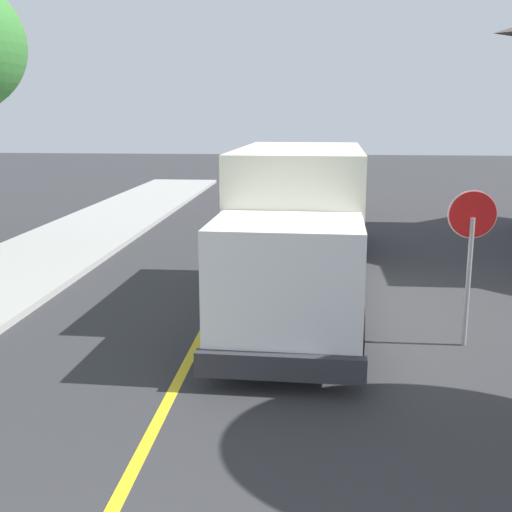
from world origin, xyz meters
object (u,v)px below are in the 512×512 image
Objects in this scene: parked_car_near at (324,220)px; parked_car_mid at (318,192)px; box_truck at (297,225)px; stop_sign at (471,238)px.

parked_car_near is 1.00× the size of parked_car_mid.
parked_car_near is 6.71m from parked_car_mid.
parked_car_near is at bearing 84.65° from box_truck.
parked_car_near is 8.57m from stop_sign.
stop_sign is (2.28, -8.19, 1.06)m from parked_car_near.
parked_car_mid is (-0.14, 6.71, 0.00)m from parked_car_near.
parked_car_mid is at bearing 87.95° from box_truck.
box_truck reaches higher than parked_car_mid.
stop_sign is at bearing -80.75° from parked_car_mid.
box_truck is at bearing -95.35° from parked_car_near.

